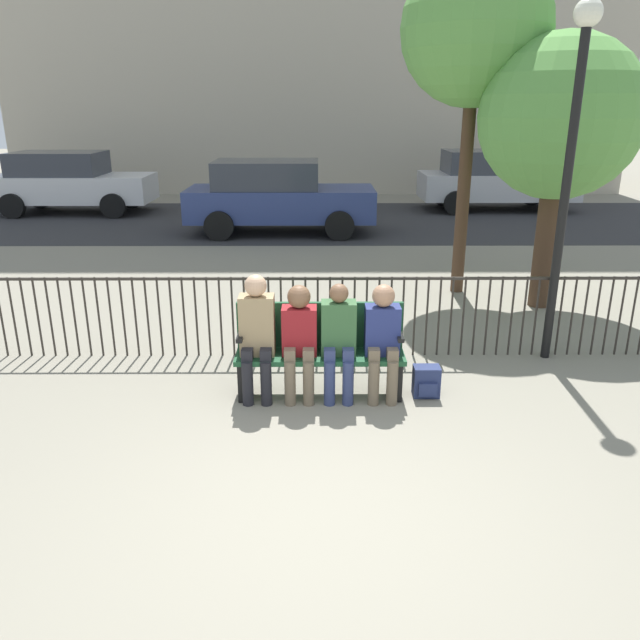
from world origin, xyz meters
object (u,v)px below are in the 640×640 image
at_px(tree_0, 476,31).
at_px(lamp_post, 573,135).
at_px(park_bench, 320,346).
at_px(tree_1, 560,119).
at_px(parked_car_1, 277,196).
at_px(seated_person_2, 339,336).
at_px(seated_person_1, 299,335).
at_px(seated_person_0, 257,331).
at_px(parked_car_2, 69,182).
at_px(parked_car_0, 494,179).
at_px(backpack, 426,382).
at_px(seated_person_3, 383,335).

bearing_deg(tree_0, lamp_post, -80.63).
relative_size(park_bench, lamp_post, 0.44).
distance_m(tree_1, parked_car_1, 7.15).
distance_m(seated_person_2, lamp_post, 3.24).
height_order(seated_person_1, seated_person_2, seated_person_2).
bearing_deg(seated_person_0, parked_car_2, 118.07).
distance_m(seated_person_1, parked_car_0, 12.91).
bearing_deg(backpack, parked_car_0, 72.10).
bearing_deg(seated_person_3, lamp_post, 27.22).
relative_size(lamp_post, parked_car_1, 0.90).
relative_size(tree_1, lamp_post, 0.98).
bearing_deg(parked_car_2, seated_person_3, -57.36).
relative_size(park_bench, tree_0, 0.35).
relative_size(park_bench, seated_person_0, 1.33).
height_order(seated_person_1, parked_car_2, parked_car_2).
distance_m(park_bench, seated_person_0, 0.66).
bearing_deg(seated_person_2, tree_0, 62.10).
relative_size(park_bench, parked_car_2, 0.40).
height_order(seated_person_0, backpack, seated_person_0).
height_order(seated_person_1, tree_1, tree_1).
bearing_deg(backpack, parked_car_2, 124.28).
bearing_deg(lamp_post, parked_car_1, 115.33).
bearing_deg(park_bench, lamp_post, 19.07).
distance_m(seated_person_0, parked_car_2, 12.91).
relative_size(seated_person_0, seated_person_2, 1.08).
relative_size(seated_person_0, backpack, 4.02).
xyz_separation_m(seated_person_1, tree_1, (3.43, 3.02, 1.94)).
distance_m(seated_person_0, lamp_post, 3.85).
height_order(parked_car_1, parked_car_2, same).
bearing_deg(seated_person_2, parked_car_1, 97.37).
xyz_separation_m(seated_person_0, parked_car_2, (-6.08, 11.39, 0.14)).
relative_size(backpack, parked_car_0, 0.07).
bearing_deg(tree_0, seated_person_0, -126.54).
bearing_deg(backpack, tree_0, 73.51).
distance_m(seated_person_1, backpack, 1.37).
xyz_separation_m(seated_person_3, parked_car_1, (-1.54, 8.56, 0.18)).
bearing_deg(tree_0, park_bench, -120.88).
bearing_deg(tree_0, parked_car_1, 123.02).
xyz_separation_m(seated_person_1, parked_car_2, (-6.49, 11.40, 0.18)).
height_order(backpack, lamp_post, lamp_post).
height_order(seated_person_0, parked_car_1, parked_car_1).
xyz_separation_m(park_bench, parked_car_0, (4.89, 11.73, 0.35)).
bearing_deg(seated_person_1, park_bench, 32.85).
distance_m(seated_person_1, parked_car_2, 13.12).
bearing_deg(parked_car_1, seated_person_2, -82.63).
bearing_deg(parked_car_0, backpack, -107.90).
xyz_separation_m(park_bench, lamp_post, (2.63, 0.91, 2.00)).
bearing_deg(parked_car_2, seated_person_2, -58.92).
height_order(park_bench, parked_car_2, parked_car_2).
xyz_separation_m(lamp_post, parked_car_2, (-9.32, 10.36, -1.65)).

